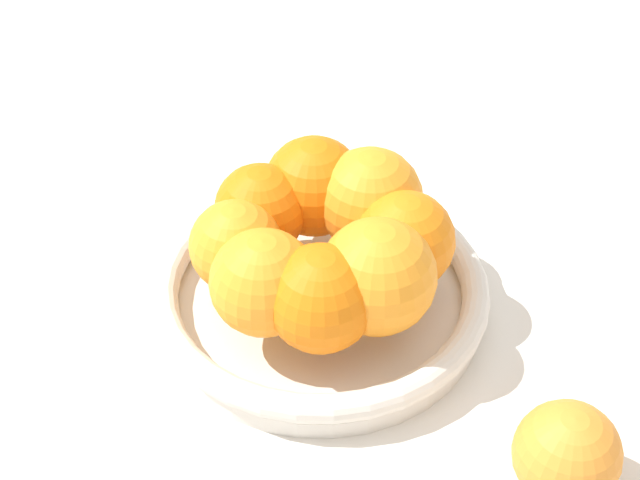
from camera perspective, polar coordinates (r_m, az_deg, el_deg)
name	(u,v)px	position (r m, az deg, el deg)	size (l,w,h in m)	color
ground_plane	(320,312)	(0.79, 0.00, -3.88)	(4.00, 4.00, 0.00)	silver
fruit_bowl	(320,295)	(0.78, 0.00, -2.97)	(0.25, 0.25, 0.03)	silver
orange_pile	(325,241)	(0.74, 0.28, -0.07)	(0.19, 0.19, 0.08)	orange
stray_orange	(567,454)	(0.68, 13.03, -11.06)	(0.07, 0.07, 0.07)	orange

